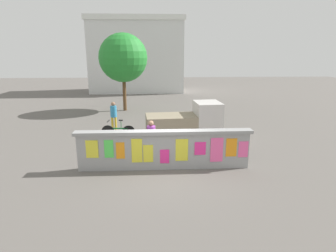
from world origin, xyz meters
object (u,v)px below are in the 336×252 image
object	(u,v)px
auto_rickshaw_truck	(187,122)
person_bystander	(114,114)
tree_roadside	(123,58)
bicycle_near	(118,131)
motorcycle	(114,145)
person_walking	(151,136)

from	to	relation	value
auto_rickshaw_truck	person_bystander	bearing A→B (deg)	156.13
person_bystander	tree_roadside	xyz separation A→B (m)	(0.06, 5.63, 2.79)
tree_roadside	bicycle_near	bearing A→B (deg)	-87.37
auto_rickshaw_truck	tree_roadside	world-z (taller)	tree_roadside
bicycle_near	tree_roadside	distance (m)	7.74
bicycle_near	tree_roadside	xyz separation A→B (m)	(-0.32, 6.94, 3.42)
auto_rickshaw_truck	motorcycle	bearing A→B (deg)	-148.49
motorcycle	person_walking	size ratio (longest dim) A/B	1.17
auto_rickshaw_truck	bicycle_near	xyz separation A→B (m)	(-3.42, 0.37, -0.54)
auto_rickshaw_truck	tree_roadside	xyz separation A→B (m)	(-3.74, 7.31, 2.88)
motorcycle	bicycle_near	world-z (taller)	bicycle_near
auto_rickshaw_truck	tree_roadside	size ratio (longest dim) A/B	0.67
auto_rickshaw_truck	person_walking	bearing A→B (deg)	-123.83
motorcycle	person_bystander	xyz separation A→B (m)	(-0.49, 3.71, 0.52)
person_walking	tree_roadside	bearing A→B (deg)	101.30
motorcycle	person_walking	xyz separation A→B (m)	(1.56, -0.59, 0.52)
tree_roadside	auto_rickshaw_truck	bearing A→B (deg)	-62.89
person_walking	person_bystander	world-z (taller)	same
person_bystander	bicycle_near	bearing A→B (deg)	-74.01
auto_rickshaw_truck	bicycle_near	bearing A→B (deg)	173.85
person_walking	person_bystander	xyz separation A→B (m)	(-2.04, 4.30, 0.00)
motorcycle	person_bystander	distance (m)	3.78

